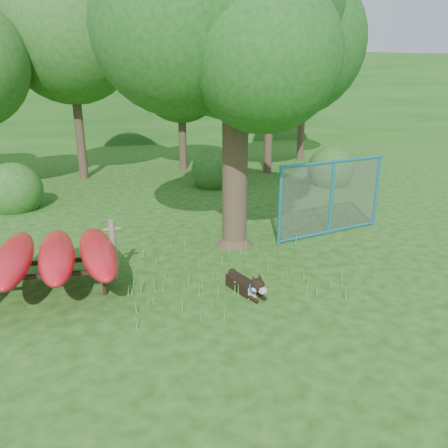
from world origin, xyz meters
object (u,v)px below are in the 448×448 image
object	(u,v)px
kayak_rack	(36,257)
fence_section	(331,198)
oak_tree	(234,24)
husky_dog	(247,285)

from	to	relation	value
kayak_rack	fence_section	distance (m)	7.28
oak_tree	fence_section	size ratio (longest dim) A/B	2.28
oak_tree	kayak_rack	distance (m)	6.35
oak_tree	fence_section	world-z (taller)	oak_tree
oak_tree	husky_dog	distance (m)	5.63
kayak_rack	oak_tree	bearing A→B (deg)	24.05
kayak_rack	husky_dog	size ratio (longest dim) A/B	2.68
kayak_rack	fence_section	xyz separation A→B (m)	(7.09, 1.64, 0.25)
oak_tree	kayak_rack	xyz separation A→B (m)	(-4.36, -1.59, -4.34)
fence_section	kayak_rack	bearing A→B (deg)	180.00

